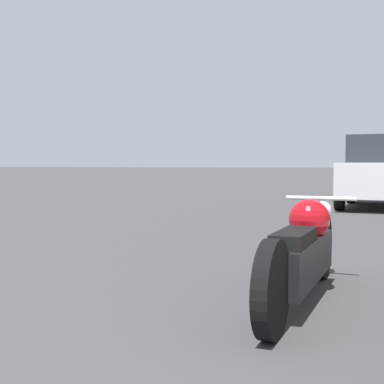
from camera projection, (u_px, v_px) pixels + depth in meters
motorcycle at (303, 252)px, 4.09m from camera, size 0.62×2.48×0.77m
parked_car_silver at (379, 172)px, 13.12m from camera, size 1.87×4.16×1.75m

